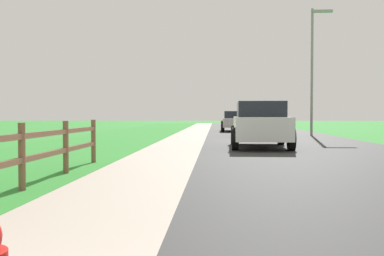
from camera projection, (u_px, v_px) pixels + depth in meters
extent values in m
plane|color=#308931|center=(207.00, 135.00, 25.78)|extent=(120.00, 120.00, 0.00)
cube|color=#313131|center=(266.00, 134.00, 27.60)|extent=(7.00, 66.00, 0.01)
cube|color=#B5A697|center=(159.00, 134.00, 27.93)|extent=(6.00, 66.00, 0.01)
cube|color=#308931|center=(135.00, 134.00, 28.01)|extent=(5.00, 66.00, 0.00)
cylinder|color=brown|center=(22.00, 157.00, 6.98)|extent=(0.11, 0.11, 1.05)
cylinder|color=brown|center=(66.00, 147.00, 9.02)|extent=(0.11, 0.11, 1.05)
cylinder|color=brown|center=(93.00, 141.00, 11.06)|extent=(0.11, 0.11, 1.05)
cube|color=white|center=(260.00, 128.00, 16.26)|extent=(1.92, 4.67, 0.77)
cube|color=#1E232B|center=(260.00, 109.00, 16.16)|extent=(1.65, 2.49, 0.54)
cylinder|color=black|center=(234.00, 135.00, 17.77)|extent=(0.24, 0.75, 0.75)
cylinder|color=black|center=(281.00, 135.00, 17.63)|extent=(0.24, 0.75, 0.75)
cylinder|color=black|center=(235.00, 139.00, 14.91)|extent=(0.24, 0.75, 0.75)
cylinder|color=black|center=(291.00, 139.00, 14.77)|extent=(0.24, 0.75, 0.75)
cube|color=maroon|center=(253.00, 124.00, 24.50)|extent=(1.89, 4.78, 0.78)
cube|color=#1E232B|center=(253.00, 111.00, 24.68)|extent=(1.63, 2.40, 0.59)
cylinder|color=black|center=(236.00, 129.00, 26.04)|extent=(0.23, 0.70, 0.70)
cylinder|color=black|center=(267.00, 129.00, 25.91)|extent=(0.23, 0.70, 0.70)
cylinder|color=black|center=(237.00, 131.00, 23.10)|extent=(0.23, 0.70, 0.70)
cylinder|color=black|center=(273.00, 131.00, 22.97)|extent=(0.23, 0.70, 0.70)
cube|color=#B7BABF|center=(236.00, 122.00, 32.12)|extent=(1.96, 4.71, 0.61)
cube|color=#1E232B|center=(236.00, 115.00, 32.18)|extent=(1.71, 2.27, 0.49)
cylinder|color=black|center=(222.00, 125.00, 33.63)|extent=(0.22, 0.73, 0.73)
cylinder|color=black|center=(249.00, 126.00, 33.52)|extent=(0.22, 0.73, 0.73)
cylinder|color=black|center=(223.00, 127.00, 30.73)|extent=(0.22, 0.73, 0.73)
cylinder|color=black|center=(252.00, 127.00, 30.62)|extent=(0.22, 0.73, 0.73)
cylinder|color=gray|center=(312.00, 72.00, 25.25)|extent=(0.14, 0.14, 7.02)
cube|color=#999999|center=(322.00, 11.00, 25.12)|extent=(1.10, 0.20, 0.14)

